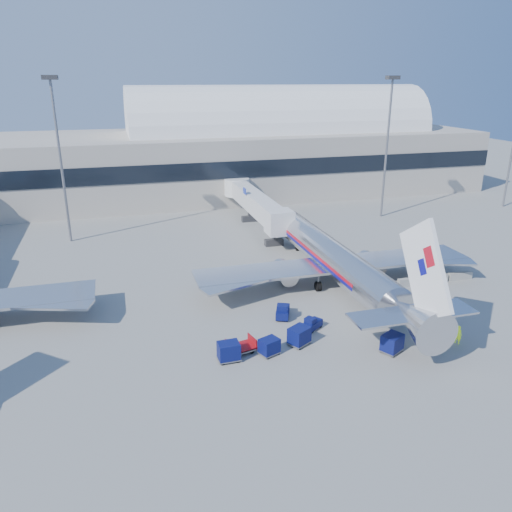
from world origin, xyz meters
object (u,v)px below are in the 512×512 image
object	(u,v)px
jetbridge_near	(253,201)
cart_solo_near	(392,343)
barrier_mid	(435,279)
cart_train_c	(229,351)
barrier_near	(410,282)
tug_lead	(312,323)
cart_open_red	(241,348)
cart_train_b	(269,346)
barrier_far	(460,276)
cart_train_a	(299,336)
tug_left	(283,311)
cart_solo_far	(431,312)
mast_east	(389,127)
mast_west	(58,136)
airliner_main	(337,261)
ramp_worker	(458,335)
tug_right	(388,307)

from	to	relation	value
jetbridge_near	cart_solo_near	world-z (taller)	jetbridge_near
barrier_mid	cart_train_c	bearing A→B (deg)	-159.62
barrier_near	tug_lead	size ratio (longest dim) A/B	1.35
jetbridge_near	cart_open_red	distance (m)	39.65
cart_train_b	barrier_mid	bearing A→B (deg)	1.21
barrier_far	cart_solo_near	distance (m)	20.40
barrier_far	cart_train_b	bearing A→B (deg)	-159.47
barrier_far	cart_train_a	size ratio (longest dim) A/B	1.28
tug_left	barrier_near	bearing A→B (deg)	-54.08
barrier_far	cart_solo_far	distance (m)	12.52
mast_east	tug_left	bearing A→B (deg)	-132.00
tug_lead	mast_west	bearing A→B (deg)	89.69
airliner_main	ramp_worker	xyz separation A→B (m)	(4.77, -15.18, -2.06)
barrier_near	cart_solo_near	xyz separation A→B (m)	(-9.60, -12.39, 0.42)
barrier_far	cart_solo_near	world-z (taller)	cart_solo_near
cart_open_red	ramp_worker	bearing A→B (deg)	-24.78
mast_west	cart_solo_near	xyz separation A→B (m)	(28.40, -40.39, -13.92)
tug_right	cart_train_b	size ratio (longest dim) A/B	1.24
cart_train_b	cart_solo_near	size ratio (longest dim) A/B	0.87
mast_west	barrier_far	size ratio (longest dim) A/B	7.53
barrier_near	barrier_far	xyz separation A→B (m)	(6.60, 0.00, 0.00)
barrier_far	cart_train_a	world-z (taller)	cart_train_a
tug_lead	ramp_worker	world-z (taller)	ramp_worker
tug_lead	airliner_main	bearing A→B (deg)	19.89
barrier_far	airliner_main	bearing A→B (deg)	170.26
barrier_far	cart_open_red	world-z (taller)	barrier_far
barrier_far	tug_right	world-z (taller)	tug_right
tug_left	cart_train_c	world-z (taller)	cart_train_c
airliner_main	mast_east	xyz separation A→B (m)	(20.00, 25.49, 11.87)
tug_lead	cart_train_a	size ratio (longest dim) A/B	0.95
tug_left	cart_solo_near	bearing A→B (deg)	-118.25
tug_left	cart_train_b	world-z (taller)	tug_left
jetbridge_near	cart_solo_far	bearing A→B (deg)	-78.50
tug_lead	cart_open_red	bearing A→B (deg)	162.63
tug_left	airliner_main	bearing A→B (deg)	-30.65
barrier_near	barrier_far	distance (m)	6.60
cart_solo_far	ramp_worker	distance (m)	4.52
mast_east	cart_train_a	size ratio (longest dim) A/B	9.65
tug_right	cart_train_a	size ratio (longest dim) A/B	1.06
jetbridge_near	mast_west	distance (m)	29.67
airliner_main	tug_right	bearing A→B (deg)	-76.44
tug_lead	cart_solo_near	distance (m)	7.61
mast_east	cart_train_c	bearing A→B (deg)	-133.00
mast_west	cart_train_a	bearing A→B (deg)	-60.19
mast_east	tug_lead	size ratio (longest dim) A/B	10.18
tug_right	cart_train_a	distance (m)	11.28
barrier_mid	tug_left	xyz separation A→B (m)	(-19.80, -3.65, 0.27)
barrier_far	tug_right	xyz separation A→B (m)	(-12.64, -5.61, 0.26)
cart_train_c	tug_left	bearing A→B (deg)	40.73
mast_west	cart_train_b	size ratio (longest dim) A/B	11.26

